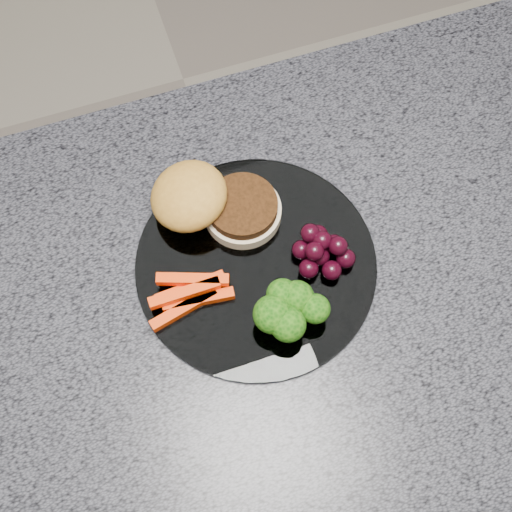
{
  "coord_description": "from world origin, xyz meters",
  "views": [
    {
      "loc": [
        -0.2,
        -0.23,
        1.61
      ],
      "look_at": [
        -0.11,
        0.05,
        0.93
      ],
      "focal_mm": 50.0,
      "sensor_mm": 36.0,
      "label": 1
    }
  ],
  "objects_px": {
    "island_cabinet": "(326,380)",
    "burger": "(208,203)",
    "plate": "(256,264)",
    "grape_bunch": "(322,250)"
  },
  "relations": [
    {
      "from": "island_cabinet",
      "to": "burger",
      "type": "relative_size",
      "value": 7.68
    },
    {
      "from": "plate",
      "to": "grape_bunch",
      "type": "relative_size",
      "value": 4.0
    },
    {
      "from": "burger",
      "to": "grape_bunch",
      "type": "bearing_deg",
      "value": -27.88
    },
    {
      "from": "plate",
      "to": "grape_bunch",
      "type": "bearing_deg",
      "value": -11.94
    },
    {
      "from": "island_cabinet",
      "to": "plate",
      "type": "xyz_separation_m",
      "value": [
        -0.11,
        0.05,
        0.47
      ]
    },
    {
      "from": "plate",
      "to": "burger",
      "type": "xyz_separation_m",
      "value": [
        -0.03,
        0.08,
        0.02
      ]
    },
    {
      "from": "island_cabinet",
      "to": "burger",
      "type": "height_order",
      "value": "burger"
    },
    {
      "from": "plate",
      "to": "burger",
      "type": "relative_size",
      "value": 1.66
    },
    {
      "from": "island_cabinet",
      "to": "grape_bunch",
      "type": "relative_size",
      "value": 18.48
    },
    {
      "from": "island_cabinet",
      "to": "plate",
      "type": "bearing_deg",
      "value": 155.09
    }
  ]
}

